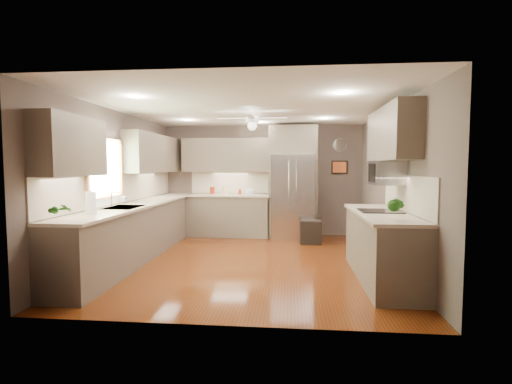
% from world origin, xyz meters
% --- Properties ---
extents(floor, '(5.00, 5.00, 0.00)m').
position_xyz_m(floor, '(0.00, 0.00, 0.00)').
color(floor, '#511F0A').
rests_on(floor, ground).
extents(ceiling, '(5.00, 5.00, 0.00)m').
position_xyz_m(ceiling, '(0.00, 0.00, 2.50)').
color(ceiling, white).
rests_on(ceiling, ground).
extents(wall_back, '(4.50, 0.00, 4.50)m').
position_xyz_m(wall_back, '(0.00, 2.50, 1.25)').
color(wall_back, brown).
rests_on(wall_back, ground).
extents(wall_front, '(4.50, 0.00, 4.50)m').
position_xyz_m(wall_front, '(0.00, -2.50, 1.25)').
color(wall_front, brown).
rests_on(wall_front, ground).
extents(wall_left, '(0.00, 5.00, 5.00)m').
position_xyz_m(wall_left, '(-2.25, 0.00, 1.25)').
color(wall_left, brown).
rests_on(wall_left, ground).
extents(wall_right, '(0.00, 5.00, 5.00)m').
position_xyz_m(wall_right, '(2.25, 0.00, 1.25)').
color(wall_right, brown).
rests_on(wall_right, ground).
extents(canister_a, '(0.11, 0.11, 0.17)m').
position_xyz_m(canister_a, '(-1.11, 2.23, 1.02)').
color(canister_a, maroon).
rests_on(canister_a, back_run).
extents(canister_c, '(0.14, 0.14, 0.18)m').
position_xyz_m(canister_c, '(-0.81, 2.24, 1.03)').
color(canister_c, beige).
rests_on(canister_c, back_run).
extents(canister_d, '(0.08, 0.08, 0.11)m').
position_xyz_m(canister_d, '(-0.48, 2.20, 1.00)').
color(canister_d, maroon).
rests_on(canister_d, back_run).
extents(soap_bottle, '(0.09, 0.10, 0.20)m').
position_xyz_m(soap_bottle, '(-2.06, -0.17, 1.04)').
color(soap_bottle, white).
rests_on(soap_bottle, left_run).
extents(potted_plant_left, '(0.17, 0.14, 0.28)m').
position_xyz_m(potted_plant_left, '(-1.96, -2.03, 1.08)').
color(potted_plant_left, '#205A19').
rests_on(potted_plant_left, left_run).
extents(potted_plant_right, '(0.23, 0.20, 0.34)m').
position_xyz_m(potted_plant_right, '(1.90, -1.53, 1.11)').
color(potted_plant_right, '#205A19').
rests_on(potted_plant_right, right_run).
extents(bowl, '(0.22, 0.22, 0.05)m').
position_xyz_m(bowl, '(-0.25, 2.24, 0.96)').
color(bowl, beige).
rests_on(bowl, back_run).
extents(left_run, '(0.65, 4.70, 1.45)m').
position_xyz_m(left_run, '(-1.95, 0.15, 0.48)').
color(left_run, brown).
rests_on(left_run, ground).
extents(back_run, '(1.85, 0.65, 1.45)m').
position_xyz_m(back_run, '(-0.72, 2.20, 0.48)').
color(back_run, brown).
rests_on(back_run, ground).
extents(uppers, '(4.50, 4.70, 0.95)m').
position_xyz_m(uppers, '(-0.74, 0.71, 1.87)').
color(uppers, brown).
rests_on(uppers, wall_left).
extents(window, '(0.05, 1.12, 0.92)m').
position_xyz_m(window, '(-2.22, -0.50, 1.55)').
color(window, '#BFF2B2').
rests_on(window, wall_left).
extents(sink, '(0.50, 0.70, 0.32)m').
position_xyz_m(sink, '(-1.93, -0.50, 0.91)').
color(sink, silver).
rests_on(sink, left_run).
extents(refrigerator, '(1.06, 0.75, 2.45)m').
position_xyz_m(refrigerator, '(0.70, 2.16, 1.19)').
color(refrigerator, silver).
rests_on(refrigerator, ground).
extents(right_run, '(0.70, 2.20, 1.45)m').
position_xyz_m(right_run, '(1.93, -0.80, 0.48)').
color(right_run, brown).
rests_on(right_run, ground).
extents(microwave, '(0.43, 0.55, 0.34)m').
position_xyz_m(microwave, '(2.03, -0.55, 1.48)').
color(microwave, silver).
rests_on(microwave, wall_right).
extents(ceiling_fan, '(1.18, 1.18, 0.32)m').
position_xyz_m(ceiling_fan, '(-0.00, 0.30, 2.33)').
color(ceiling_fan, white).
rests_on(ceiling_fan, ceiling).
extents(recessed_lights, '(2.84, 3.14, 0.01)m').
position_xyz_m(recessed_lights, '(-0.04, 0.40, 2.49)').
color(recessed_lights, white).
rests_on(recessed_lights, ceiling).
extents(wall_clock, '(0.30, 0.03, 0.30)m').
position_xyz_m(wall_clock, '(1.75, 2.48, 2.05)').
color(wall_clock, white).
rests_on(wall_clock, wall_back).
extents(framed_print, '(0.36, 0.03, 0.30)m').
position_xyz_m(framed_print, '(1.75, 2.48, 1.55)').
color(framed_print, black).
rests_on(framed_print, wall_back).
extents(stool, '(0.45, 0.45, 0.49)m').
position_xyz_m(stool, '(1.08, 1.57, 0.24)').
color(stool, black).
rests_on(stool, ground).
extents(paper_towel, '(0.13, 0.13, 0.33)m').
position_xyz_m(paper_towel, '(-1.97, -1.37, 1.08)').
color(paper_towel, white).
rests_on(paper_towel, left_run).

